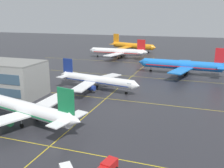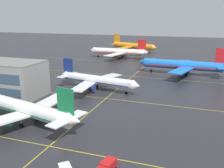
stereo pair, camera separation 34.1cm
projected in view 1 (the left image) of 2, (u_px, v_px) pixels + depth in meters
name	position (u px, v px, depth m)	size (l,w,h in m)	color
ground_plane	(55.00, 142.00, 54.27)	(600.00, 600.00, 0.00)	#28282D
airliner_front_gate	(25.00, 109.00, 62.94)	(35.76, 30.38, 11.20)	white
airliner_second_row	(96.00, 80.00, 91.78)	(33.61, 28.64, 10.47)	white
airliner_third_row	(183.00, 65.00, 115.59)	(41.43, 35.70, 12.88)	blue
airliner_far_left_stand	(118.00, 52.00, 160.34)	(39.34, 34.01, 12.26)	white
airliner_far_right_stand	(132.00, 46.00, 191.18)	(39.15, 33.54, 12.57)	orange
taxiway_markings	(121.00, 86.00, 97.96)	(134.57, 146.33, 0.01)	yellow
service_truck_catering	(108.00, 167.00, 43.24)	(2.81, 4.40, 2.10)	red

